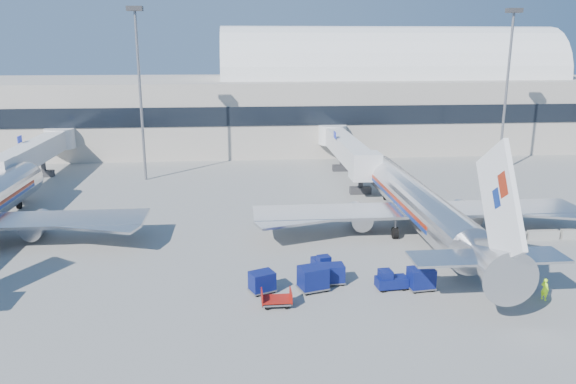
{
  "coord_description": "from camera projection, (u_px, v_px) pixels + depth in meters",
  "views": [
    {
      "loc": [
        -7.19,
        -45.95,
        17.95
      ],
      "look_at": [
        -2.61,
        6.0,
        4.16
      ],
      "focal_mm": 35.0,
      "sensor_mm": 36.0,
      "label": 1
    }
  ],
  "objects": [
    {
      "name": "cart_open_red",
      "position": [
        277.0,
        300.0,
        39.6
      ],
      "size": [
        2.16,
        1.53,
        0.58
      ],
      "rotation": [
        0.0,
        0.0,
        0.01
      ],
      "color": "slate",
      "rests_on": "ground"
    },
    {
      "name": "airliner_main",
      "position": [
        420.0,
        205.0,
        53.89
      ],
      "size": [
        32.0,
        37.26,
        12.07
      ],
      "color": "silver",
      "rests_on": "ground"
    },
    {
      "name": "cart_train_a",
      "position": [
        333.0,
        273.0,
        43.19
      ],
      "size": [
        1.85,
        1.45,
        1.57
      ],
      "rotation": [
        0.0,
        0.0,
        0.05
      ],
      "color": "#0A1351",
      "rests_on": "ground"
    },
    {
      "name": "mast_east",
      "position": [
        509.0,
        68.0,
        77.11
      ],
      "size": [
        2.0,
        1.2,
        22.6
      ],
      "color": "slate",
      "rests_on": "ground"
    },
    {
      "name": "ground",
      "position": [
        323.0,
        254.0,
        49.45
      ],
      "size": [
        260.0,
        260.0,
        0.0
      ],
      "primitive_type": "plane",
      "color": "gray",
      "rests_on": "ground"
    },
    {
      "name": "jetbridge_mid",
      "position": [
        36.0,
        152.0,
        75.19
      ],
      "size": [
        4.4,
        27.5,
        6.25
      ],
      "color": "silver",
      "rests_on": "ground"
    },
    {
      "name": "mast_west",
      "position": [
        139.0,
        69.0,
        72.86
      ],
      "size": [
        2.0,
        1.2,
        22.6
      ],
      "color": "slate",
      "rests_on": "ground"
    },
    {
      "name": "cart_train_c",
      "position": [
        262.0,
        282.0,
        41.66
      ],
      "size": [
        2.23,
        2.0,
        1.61
      ],
      "rotation": [
        0.0,
        0.0,
        0.4
      ],
      "color": "#0A1351",
      "rests_on": "ground"
    },
    {
      "name": "cart_train_b",
      "position": [
        313.0,
        278.0,
        41.95
      ],
      "size": [
        2.51,
        2.17,
        1.88
      ],
      "rotation": [
        0.0,
        0.0,
        0.29
      ],
      "color": "#0A1351",
      "rests_on": "ground"
    },
    {
      "name": "terminal",
      "position": [
        202.0,
        104.0,
        100.27
      ],
      "size": [
        170.0,
        28.15,
        21.0
      ],
      "color": "#B2AA9E",
      "rests_on": "ground"
    },
    {
      "name": "barrier_far",
      "position": [
        576.0,
        234.0,
        53.35
      ],
      "size": [
        3.0,
        0.55,
        0.9
      ],
      "primitive_type": "cube",
      "color": "#9E9E96",
      "rests_on": "ground"
    },
    {
      "name": "tug_left",
      "position": [
        322.0,
        264.0,
        45.57
      ],
      "size": [
        1.6,
        2.45,
        1.47
      ],
      "rotation": [
        0.0,
        0.0,
        1.8
      ],
      "color": "#0A1351",
      "rests_on": "ground"
    },
    {
      "name": "ramp_worker",
      "position": [
        545.0,
        289.0,
        40.45
      ],
      "size": [
        0.61,
        0.71,
        1.65
      ],
      "primitive_type": "imported",
      "rotation": [
        0.0,
        0.0,
        2.0
      ],
      "color": "#A7FF1A",
      "rests_on": "ground"
    },
    {
      "name": "cart_solo_far",
      "position": [
        516.0,
        275.0,
        42.92
      ],
      "size": [
        2.24,
        2.11,
        1.57
      ],
      "rotation": [
        0.0,
        0.0,
        -0.58
      ],
      "color": "#0A1351",
      "rests_on": "ground"
    },
    {
      "name": "tug_lead",
      "position": [
        390.0,
        280.0,
        42.28
      ],
      "size": [
        2.47,
        1.4,
        1.54
      ],
      "rotation": [
        0.0,
        0.0,
        0.09
      ],
      "color": "#0A1351",
      "rests_on": "ground"
    },
    {
      "name": "barrier_mid",
      "position": [
        543.0,
        235.0,
        53.07
      ],
      "size": [
        3.0,
        0.55,
        0.9
      ],
      "primitive_type": "cube",
      "color": "#9E9E96",
      "rests_on": "ground"
    },
    {
      "name": "barrier_near",
      "position": [
        510.0,
        236.0,
        52.79
      ],
      "size": [
        3.0,
        0.55,
        0.9
      ],
      "primitive_type": "cube",
      "color": "#9E9E96",
      "rests_on": "ground"
    },
    {
      "name": "jetbridge_near",
      "position": [
        345.0,
        147.0,
        78.76
      ],
      "size": [
        4.4,
        27.5,
        6.25
      ],
      "color": "silver",
      "rests_on": "ground"
    },
    {
      "name": "tug_right",
      "position": [
        485.0,
        261.0,
        46.14
      ],
      "size": [
        2.37,
        2.19,
        1.41
      ],
      "rotation": [
        0.0,
        0.0,
        -0.67
      ],
      "color": "#0A1351",
      "rests_on": "ground"
    },
    {
      "name": "cart_solo_near",
      "position": [
        421.0,
        278.0,
        42.11
      ],
      "size": [
        2.11,
        1.71,
        1.71
      ],
      "rotation": [
        0.0,
        0.0,
        0.12
      ],
      "color": "#0A1351",
      "rests_on": "ground"
    }
  ]
}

